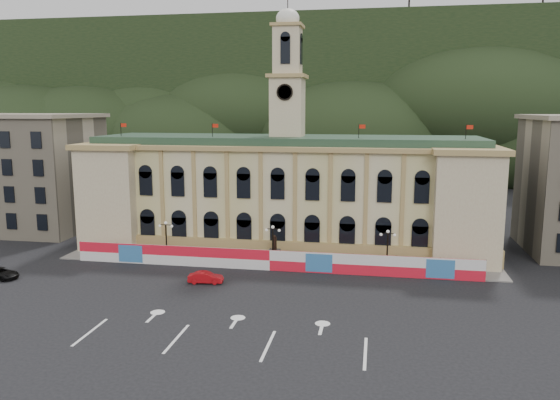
% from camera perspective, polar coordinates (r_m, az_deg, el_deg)
% --- Properties ---
extents(ground, '(260.00, 260.00, 0.00)m').
position_cam_1_polar(ground, '(53.10, -4.28, -11.97)').
color(ground, black).
rests_on(ground, ground).
extents(lane_markings, '(26.00, 10.00, 0.02)m').
position_cam_1_polar(lane_markings, '(48.65, -5.79, -14.07)').
color(lane_markings, white).
rests_on(lane_markings, ground).
extents(hill_ridge, '(230.00, 80.00, 64.00)m').
position_cam_1_polar(hill_ridge, '(170.24, 6.02, 9.53)').
color(hill_ridge, black).
rests_on(hill_ridge, ground).
extents(city_hall, '(56.20, 17.60, 37.10)m').
position_cam_1_polar(city_hall, '(77.33, 0.72, 0.92)').
color(city_hall, beige).
rests_on(city_hall, ground).
extents(side_building_left, '(21.00, 17.00, 18.60)m').
position_cam_1_polar(side_building_left, '(96.84, -24.93, 2.67)').
color(side_building_left, tan).
rests_on(side_building_left, ground).
extents(hoarding_fence, '(50.00, 0.44, 2.50)m').
position_cam_1_polar(hoarding_fence, '(66.62, -1.02, -6.31)').
color(hoarding_fence, red).
rests_on(hoarding_fence, ground).
extents(pavement, '(56.00, 5.50, 0.16)m').
position_cam_1_polar(pavement, '(69.49, -0.63, -6.64)').
color(pavement, slate).
rests_on(pavement, ground).
extents(statue, '(1.40, 1.40, 3.72)m').
position_cam_1_polar(statue, '(69.42, -0.59, -5.70)').
color(statue, '#595651').
rests_on(statue, ground).
extents(lamp_left, '(1.96, 0.44, 5.15)m').
position_cam_1_polar(lamp_left, '(71.90, -11.80, -3.82)').
color(lamp_left, black).
rests_on(lamp_left, ground).
extents(lamp_center, '(1.96, 0.44, 5.15)m').
position_cam_1_polar(lamp_center, '(68.00, -0.75, -4.39)').
color(lamp_center, black).
rests_on(lamp_center, ground).
extents(lamp_right, '(1.96, 0.44, 5.15)m').
position_cam_1_polar(lamp_right, '(66.86, 11.16, -4.81)').
color(lamp_right, black).
rests_on(lamp_right, ground).
extents(red_sedan, '(2.28, 4.25, 1.29)m').
position_cam_1_polar(red_sedan, '(62.59, -7.77, -8.03)').
color(red_sedan, '#B00C12').
rests_on(red_sedan, ground).
extents(black_suv, '(4.26, 5.42, 1.22)m').
position_cam_1_polar(black_suv, '(71.41, -27.09, -6.83)').
color(black_suv, black).
rests_on(black_suv, ground).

